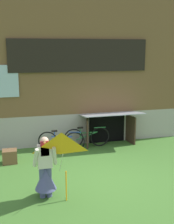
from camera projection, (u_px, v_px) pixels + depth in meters
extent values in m
plane|color=#3D6B28|center=(104.00, 177.00, 8.24)|extent=(60.00, 60.00, 0.00)
cube|color=#9E998E|center=(68.00, 116.00, 13.15)|extent=(8.78, 4.64, 1.17)
cube|color=brown|center=(68.00, 54.00, 12.57)|extent=(8.78, 4.64, 4.30)
cube|color=black|center=(80.00, 55.00, 10.34)|extent=(5.01, 0.08, 1.14)
cube|color=#9EB7C6|center=(80.00, 55.00, 10.36)|extent=(4.85, 0.04, 1.02)
cube|color=#9EB7C6|center=(5.00, 81.00, 9.90)|extent=(0.90, 0.06, 1.10)
cube|color=black|center=(107.00, 129.00, 11.21)|extent=(1.40, 0.03, 1.05)
cube|color=#3D2B1E|center=(87.00, 132.00, 10.74)|extent=(0.21, 0.70, 1.05)
cube|color=#3D2B1E|center=(130.00, 129.00, 11.15)|extent=(0.16, 0.70, 1.05)
cube|color=#999EA8|center=(112.00, 114.00, 10.56)|extent=(2.22, 1.09, 0.18)
cylinder|color=#474C75|center=(42.00, 182.00, 7.03)|extent=(0.14, 0.14, 0.77)
cylinder|color=#474C75|center=(49.00, 182.00, 7.07)|extent=(0.14, 0.14, 0.77)
cone|color=#474C75|center=(45.00, 178.00, 7.02)|extent=(0.52, 0.52, 0.58)
cube|color=beige|center=(45.00, 156.00, 6.91)|extent=(0.34, 0.20, 0.55)
cylinder|color=beige|center=(36.00, 158.00, 6.75)|extent=(0.16, 0.31, 0.51)
cylinder|color=beige|center=(55.00, 156.00, 6.86)|extent=(0.16, 0.31, 0.51)
cube|color=maroon|center=(45.00, 148.00, 6.80)|extent=(0.20, 0.08, 0.36)
sphere|color=#D8AD8E|center=(44.00, 141.00, 6.82)|extent=(0.21, 0.21, 0.21)
pyramid|color=orange|center=(62.00, 152.00, 6.42)|extent=(1.03, 0.73, 0.71)
cylinder|color=beige|center=(61.00, 163.00, 6.77)|extent=(0.01, 0.55, 0.63)
cylinder|color=orange|center=(66.00, 186.00, 6.87)|extent=(0.03, 0.03, 0.75)
torus|color=black|center=(100.00, 137.00, 10.75)|extent=(0.72, 0.07, 0.72)
torus|color=black|center=(74.00, 138.00, 10.54)|extent=(0.72, 0.07, 0.72)
cylinder|color=#287A3D|center=(87.00, 133.00, 10.61)|extent=(0.74, 0.06, 0.04)
cylinder|color=#287A3D|center=(87.00, 136.00, 10.63)|extent=(0.81, 0.06, 0.29)
cylinder|color=#287A3D|center=(80.00, 133.00, 10.55)|extent=(0.04, 0.04, 0.41)
cube|color=black|center=(80.00, 128.00, 10.51)|extent=(0.20, 0.08, 0.05)
cylinder|color=#287A3D|center=(100.00, 127.00, 10.67)|extent=(0.44, 0.04, 0.03)
torus|color=black|center=(75.00, 142.00, 10.21)|extent=(0.68, 0.25, 0.70)
torus|color=black|center=(48.00, 141.00, 10.26)|extent=(0.68, 0.25, 0.70)
cylinder|color=#284CB2|center=(61.00, 136.00, 10.20)|extent=(0.70, 0.25, 0.04)
cylinder|color=#284CB2|center=(61.00, 140.00, 10.22)|extent=(0.76, 0.27, 0.29)
cylinder|color=#284CB2|center=(55.00, 136.00, 10.21)|extent=(0.04, 0.04, 0.40)
cube|color=black|center=(54.00, 131.00, 10.17)|extent=(0.20, 0.08, 0.05)
cylinder|color=#284CB2|center=(75.00, 132.00, 10.14)|extent=(0.43, 0.16, 0.03)
cube|color=brown|center=(10.00, 156.00, 9.19)|extent=(0.45, 0.38, 0.43)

